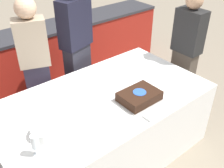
% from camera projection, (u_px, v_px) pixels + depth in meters
% --- Properties ---
extents(ground_plane, '(14.00, 14.00, 0.00)m').
position_uv_depth(ground_plane, '(104.00, 151.00, 2.96)').
color(ground_plane, gray).
extents(back_counter, '(4.40, 0.58, 0.92)m').
position_uv_depth(back_counter, '(33.00, 62.00, 3.80)').
color(back_counter, '#A82319').
rests_on(back_counter, ground_plane).
extents(dining_table, '(2.12, 1.18, 0.76)m').
position_uv_depth(dining_table, '(103.00, 126.00, 2.76)').
color(dining_table, white).
rests_on(dining_table, ground_plane).
extents(cake, '(0.41, 0.32, 0.10)m').
position_uv_depth(cake, '(139.00, 96.00, 2.48)').
color(cake, '#B7B2AD').
rests_on(cake, dining_table).
extents(plate_stack, '(0.24, 0.24, 0.09)m').
position_uv_depth(plate_stack, '(46.00, 131.00, 2.09)').
color(plate_stack, white).
rests_on(plate_stack, dining_table).
extents(wine_glass, '(0.06, 0.06, 0.19)m').
position_uv_depth(wine_glass, '(35.00, 142.00, 1.87)').
color(wine_glass, white).
rests_on(wine_glass, dining_table).
extents(side_plate_near_cake, '(0.22, 0.22, 0.00)m').
position_uv_depth(side_plate_near_cake, '(117.00, 87.00, 2.70)').
color(side_plate_near_cake, white).
rests_on(side_plate_near_cake, dining_table).
extents(utensil_pile, '(0.15, 0.10, 0.02)m').
position_uv_depth(utensil_pile, '(152.00, 115.00, 2.30)').
color(utensil_pile, white).
rests_on(utensil_pile, dining_table).
extents(person_cutting_cake, '(0.43, 0.30, 1.70)m').
position_uv_depth(person_cutting_cake, '(77.00, 51.00, 3.14)').
color(person_cutting_cake, '#282833').
rests_on(person_cutting_cake, ground_plane).
extents(person_seated_right, '(0.20, 0.33, 1.56)m').
position_uv_depth(person_seated_right, '(185.00, 54.00, 3.20)').
color(person_seated_right, '#4C4238').
rests_on(person_seated_right, ground_plane).
extents(person_standing_back, '(0.37, 0.30, 1.61)m').
position_uv_depth(person_standing_back, '(36.00, 67.00, 2.87)').
color(person_standing_back, '#383347').
rests_on(person_standing_back, ground_plane).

